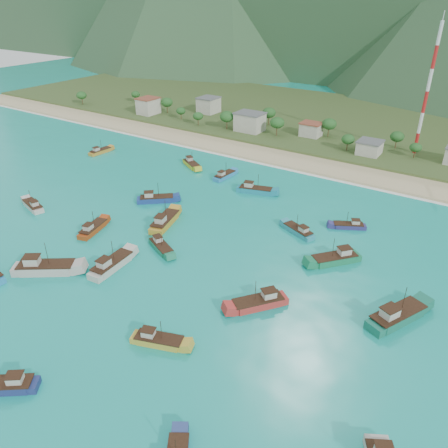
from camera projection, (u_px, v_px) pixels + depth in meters
The scene contains 25 objects.
ground at pixel (162, 259), 103.59m from camera, with size 600.00×600.00×0.00m, color #0C8C8A.
beach at pixel (302, 162), 161.55m from camera, with size 400.00×18.00×1.20m, color beige.
land at pixel (356, 125), 206.31m from camera, with size 400.00×110.00×2.40m, color #385123.
surf_line at pixel (291, 170), 154.58m from camera, with size 400.00×2.50×0.08m, color white.
village at pixel (325, 133), 177.61m from camera, with size 216.07×28.18×7.52m.
vegetation at pixel (304, 129), 182.13m from camera, with size 279.81×25.64×8.28m.
radio_tower at pixel (427, 91), 155.18m from camera, with size 1.20×1.20×45.78m.
boat_1 at pixel (93, 229), 115.01m from camera, with size 5.49×10.53×5.97m.
boat_3 at pixel (100, 152), 170.19m from camera, with size 3.36×9.60×5.58m.
boat_4 at pixel (397, 316), 83.69m from camera, with size 9.34×13.86×7.95m.
boat_5 at pixel (225, 176), 147.94m from camera, with size 3.43×9.74×5.66m.
boat_6 at pixel (165, 222), 118.07m from camera, with size 6.91×13.01×7.37m.
boat_7 at pixel (158, 341), 78.45m from camera, with size 10.12×5.93×5.75m.
boat_8 at pixel (33, 206), 127.25m from camera, with size 10.34×5.52×5.86m.
boat_9 at pixel (191, 164), 157.50m from camera, with size 10.35×7.84×6.05m.
boat_10 at pixel (335, 259), 101.86m from camera, with size 10.23×11.31×6.98m.
boat_11 at pixel (161, 247), 107.09m from camera, with size 9.76×6.62×5.60m.
boat_13 at pixel (112, 265), 99.64m from camera, with size 4.58×12.31×7.12m.
boat_16 at pixel (156, 199), 131.12m from camera, with size 10.46×9.64×6.50m.
boat_17 at pixel (349, 226), 116.74m from camera, with size 8.86×6.35×5.13m.
boat_19 at pixel (255, 190), 136.93m from camera, with size 11.79×6.42×6.68m.
boat_20 at pixel (45, 268), 98.16m from camera, with size 13.57×11.27×8.13m.
boat_22 at pixel (298, 231), 114.03m from camera, with size 9.94×6.36×5.67m.
boat_25 at pixel (259, 303), 87.68m from camera, with size 9.65×11.15×6.77m.
boat_27 at pixel (5, 386), 69.45m from camera, with size 9.88×8.49×5.98m.
Camera 1 is at (60.54, -64.61, 56.36)m, focal length 35.00 mm.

